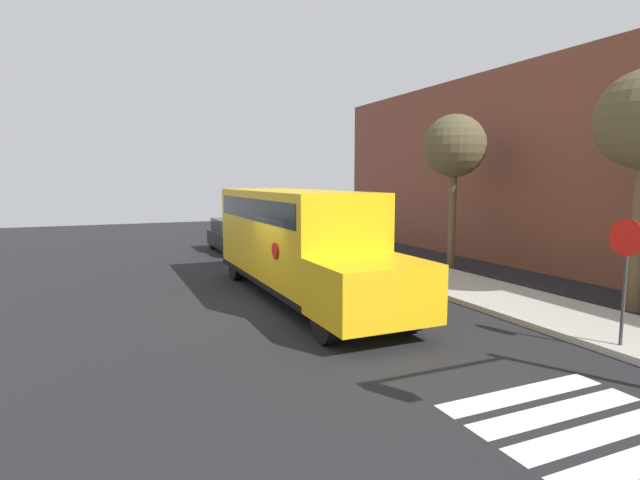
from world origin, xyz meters
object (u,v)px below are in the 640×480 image
at_px(tree_near_sidewalk, 454,147).
at_px(parked_car, 233,236).
at_px(school_bus, 297,237).
at_px(stop_sign, 625,264).

bearing_deg(tree_near_sidewalk, parked_car, -140.21).
bearing_deg(tree_near_sidewalk, school_bus, -75.26).
relative_size(parked_car, tree_near_sidewalk, 0.70).
distance_m(stop_sign, tree_near_sidewalk, 10.29).
bearing_deg(stop_sign, school_bus, -150.18).
distance_m(parked_car, stop_sign, 17.97).
height_order(school_bus, stop_sign, school_bus).
height_order(school_bus, parked_car, school_bus).
xyz_separation_m(parked_car, tree_near_sidewalk, (8.20, 6.83, 4.01)).
relative_size(school_bus, tree_near_sidewalk, 1.65).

